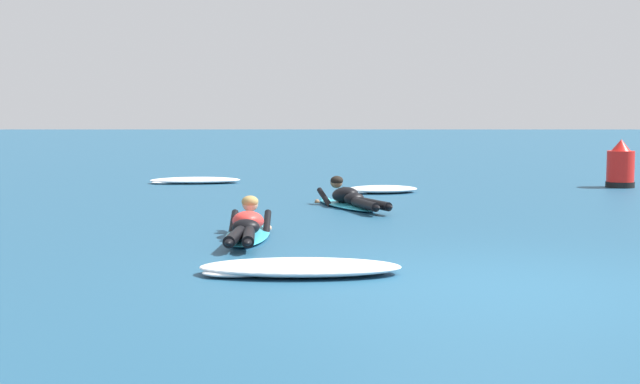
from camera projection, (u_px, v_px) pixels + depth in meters
ground_plane at (403, 189)px, 17.92m from camera, size 120.00×120.00×0.00m
surfer_near at (250, 228)px, 10.96m from camera, size 0.55×2.56×0.54m
surfer_far at (352, 199)px, 14.47m from camera, size 1.29×2.50×0.53m
whitewater_front at (384, 189)px, 17.17m from camera, size 1.58×1.14×0.14m
whitewater_mid_left at (199, 180)px, 19.43m from camera, size 2.07×1.02×0.14m
whitewater_mid_right at (304, 268)px, 8.55m from camera, size 1.98×0.81×0.15m
channel_marker_buoy at (624, 168)px, 18.31m from camera, size 0.59×0.59×1.01m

